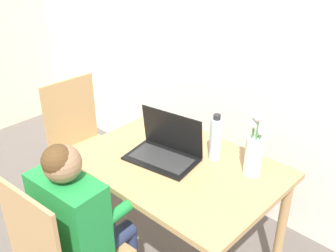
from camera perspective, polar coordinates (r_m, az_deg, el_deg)
name	(u,v)px	position (r m, az deg, el deg)	size (l,w,h in m)	color
wall_back	(241,27)	(2.49, 10.52, 13.89)	(6.40, 0.05, 2.50)	white
dining_table	(178,180)	(2.08, 1.43, -7.78)	(1.03, 0.73, 0.73)	tan
chair_spare	(84,147)	(2.70, -12.13, -3.03)	(0.42, 0.42, 0.93)	tan
person_seated	(80,217)	(1.86, -12.71, -12.69)	(0.38, 0.44, 1.05)	#1E8438
laptop	(166,147)	(2.05, -0.31, -3.11)	(0.39, 0.29, 0.24)	black
flower_vase	(254,150)	(1.92, 12.41, -3.42)	(0.09, 0.09, 0.35)	silver
water_bottle	(216,138)	(2.02, 6.92, -1.79)	(0.06, 0.06, 0.25)	silver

